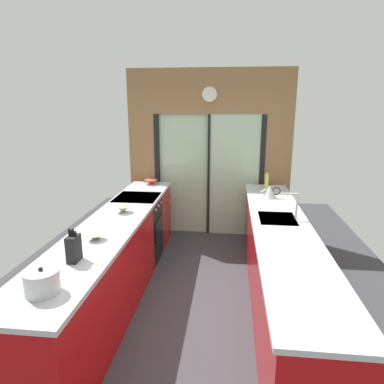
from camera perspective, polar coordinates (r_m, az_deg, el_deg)
name	(u,v)px	position (r m, az deg, el deg)	size (l,w,h in m)	color
ground_plane	(198,286)	(4.37, 1.04, -15.34)	(5.04, 7.60, 0.02)	#38383D
back_wall_unit	(209,144)	(5.62, 2.86, 7.93)	(2.64, 0.12, 2.70)	olive
left_counter_run	(111,264)	(3.92, -13.24, -11.58)	(0.62, 3.80, 0.92)	#AD0C0F
right_counter_run	(280,266)	(3.91, 14.33, -11.78)	(0.62, 3.80, 0.92)	#AD0C0F
sink_faucet	(294,202)	(3.93, 16.61, -1.60)	(0.19, 0.02, 0.30)	#B7BABC
oven_range	(138,229)	(4.91, -8.88, -6.06)	(0.60, 0.60, 0.92)	black
mixing_bowl_near	(96,237)	(3.37, -15.71, -7.13)	(0.17, 0.17, 0.06)	gray
mixing_bowl_mid	(123,209)	(4.12, -11.39, -2.79)	(0.19, 0.19, 0.08)	gray
mixing_bowl_far	(151,182)	(5.48, -6.80, 1.71)	(0.22, 0.22, 0.07)	#BC4C38
knife_block	(74,248)	(2.96, -19.06, -8.80)	(0.08, 0.14, 0.28)	black
stock_pot	(42,282)	(2.59, -23.65, -13.48)	(0.24, 0.24, 0.19)	#B7BABC
kettle	(270,191)	(4.76, 12.79, 0.08)	(0.27, 0.19, 0.20)	#B7BABC
soap_bottle	(267,182)	(5.18, 12.29, 1.68)	(0.06, 0.06, 0.29)	#D1CC4C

